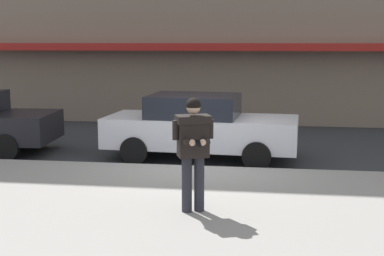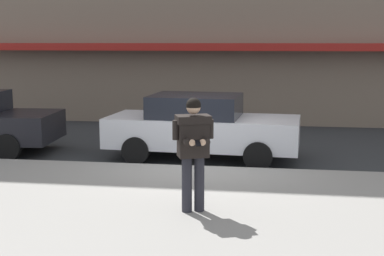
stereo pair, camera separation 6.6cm
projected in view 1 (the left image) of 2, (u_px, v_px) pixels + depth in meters
name	position (u px, v px, depth m)	size (l,w,h in m)	color
ground_plane	(198.00, 170.00, 11.74)	(80.00, 80.00, 0.00)	#2B2D30
sidewalk	(235.00, 208.00, 8.81)	(32.00, 5.30, 0.14)	gray
curb_paint_line	(243.00, 171.00, 11.65)	(28.00, 0.12, 0.01)	silver
parked_sedan_mid	(200.00, 126.00, 12.70)	(4.61, 2.15, 1.54)	silver
man_texting_on_phone	(193.00, 142.00, 8.25)	(0.61, 0.65, 1.81)	#23232B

